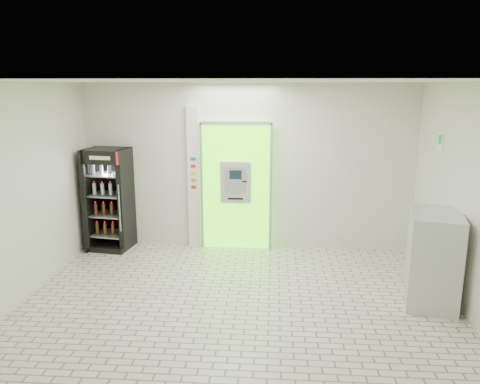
# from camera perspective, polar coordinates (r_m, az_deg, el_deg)

# --- Properties ---
(ground) EXTENTS (6.00, 6.00, 0.00)m
(ground) POSITION_cam_1_polar(r_m,az_deg,el_deg) (6.58, -0.41, -13.76)
(ground) COLOR #C0B2A0
(ground) RESTS_ON ground
(room_shell) EXTENTS (6.00, 6.00, 6.00)m
(room_shell) POSITION_cam_1_polar(r_m,az_deg,el_deg) (5.98, -0.44, 2.20)
(room_shell) COLOR silver
(room_shell) RESTS_ON ground
(atm_assembly) EXTENTS (1.30, 0.24, 2.33)m
(atm_assembly) POSITION_cam_1_polar(r_m,az_deg,el_deg) (8.49, -0.46, 0.80)
(atm_assembly) COLOR #52E510
(atm_assembly) RESTS_ON ground
(pillar) EXTENTS (0.22, 0.11, 2.60)m
(pillar) POSITION_cam_1_polar(r_m,az_deg,el_deg) (8.60, -5.63, 1.77)
(pillar) COLOR silver
(pillar) RESTS_ON ground
(beverage_cooler) EXTENTS (0.78, 0.73, 1.86)m
(beverage_cooler) POSITION_cam_1_polar(r_m,az_deg,el_deg) (8.83, -15.63, -1.08)
(beverage_cooler) COLOR black
(beverage_cooler) RESTS_ON ground
(steel_cabinet) EXTENTS (0.85, 1.08, 1.29)m
(steel_cabinet) POSITION_cam_1_polar(r_m,az_deg,el_deg) (6.97, 22.47, -7.48)
(steel_cabinet) COLOR #B8BBC1
(steel_cabinet) RESTS_ON ground
(exit_sign) EXTENTS (0.02, 0.22, 0.26)m
(exit_sign) POSITION_cam_1_polar(r_m,az_deg,el_deg) (7.73, 23.26, 5.69)
(exit_sign) COLOR white
(exit_sign) RESTS_ON room_shell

